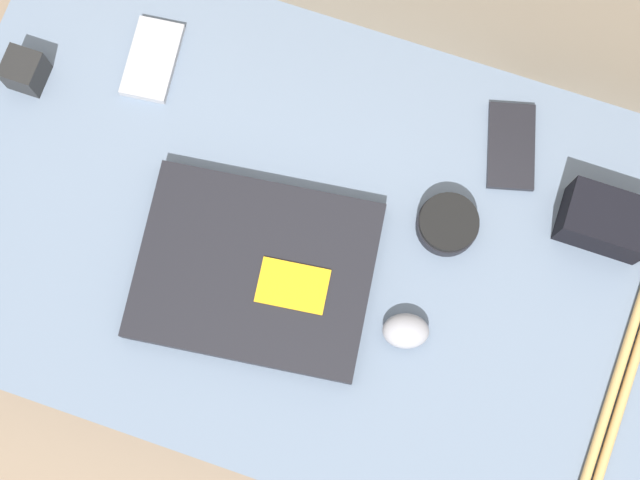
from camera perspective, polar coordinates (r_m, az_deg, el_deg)
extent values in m
plane|color=#7A6651|center=(1.33, 0.00, -1.52)|extent=(8.00, 8.00, 0.00)
cube|color=slate|center=(1.26, 0.00, -0.90)|extent=(1.06, 0.63, 0.15)
cube|color=black|center=(1.17, -4.17, -1.97)|extent=(0.33, 0.28, 0.03)
cube|color=orange|center=(1.15, -1.76, -2.95)|extent=(0.10, 0.07, 0.00)
ellipsoid|color=gray|center=(1.16, 5.51, -5.81)|extent=(0.07, 0.06, 0.04)
cylinder|color=black|center=(1.19, 8.14, 0.96)|extent=(0.08, 0.08, 0.02)
cylinder|color=black|center=(1.18, 8.26, 1.14)|extent=(0.08, 0.08, 0.01)
cube|color=#99999E|center=(1.28, -10.68, 11.28)|extent=(0.08, 0.12, 0.01)
cube|color=black|center=(1.25, 12.13, 5.89)|extent=(0.09, 0.13, 0.01)
cube|color=black|center=(1.22, 17.82, 1.17)|extent=(0.11, 0.07, 0.06)
cube|color=black|center=(1.30, -18.37, 10.24)|extent=(0.05, 0.05, 0.05)
cylinder|color=tan|center=(1.22, 18.73, -7.51)|extent=(0.03, 0.37, 0.01)
cylinder|color=tan|center=(1.23, 19.37, -7.73)|extent=(0.03, 0.37, 0.01)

